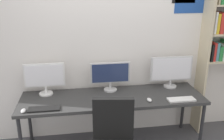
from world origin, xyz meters
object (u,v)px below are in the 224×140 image
(desk, at_px, (113,100))
(mouse_left_side, at_px, (149,100))
(monitor_right, at_px, (171,70))
(keyboard_left, at_px, (44,109))
(monitor_center, at_px, (110,75))
(monitor_left, at_px, (45,77))
(keyboard_center, at_px, (115,104))
(mouse_right_side, at_px, (23,111))
(keyboard_right, at_px, (181,99))

(desk, distance_m, mouse_left_side, 0.48)
(desk, xyz_separation_m, mouse_left_side, (0.43, -0.19, 0.06))
(monitor_right, xyz_separation_m, keyboard_left, (-1.70, -0.44, -0.24))
(monitor_center, bearing_deg, monitor_right, 0.01)
(monitor_left, height_order, keyboard_left, monitor_left)
(desk, xyz_separation_m, monitor_left, (-0.86, 0.21, 0.29))
(desk, bearing_deg, keyboard_center, -90.00)
(keyboard_center, bearing_deg, mouse_left_side, 5.03)
(mouse_left_side, height_order, mouse_right_side, same)
(monitor_left, xyz_separation_m, keyboard_right, (1.70, -0.44, -0.23))
(keyboard_left, bearing_deg, monitor_right, 14.58)
(keyboard_right, bearing_deg, keyboard_left, 180.00)
(monitor_right, relative_size, keyboard_center, 1.68)
(keyboard_left, bearing_deg, mouse_left_side, 1.72)
(monitor_left, bearing_deg, monitor_center, -0.00)
(keyboard_left, distance_m, mouse_right_side, 0.23)
(mouse_left_side, bearing_deg, monitor_left, 162.68)
(mouse_right_side, bearing_deg, mouse_left_side, 2.38)
(keyboard_center, bearing_deg, monitor_right, 27.19)
(monitor_left, height_order, mouse_right_side, monitor_left)
(monitor_left, xyz_separation_m, keyboard_center, (0.86, -0.44, -0.23))
(monitor_center, xyz_separation_m, keyboard_right, (0.84, -0.44, -0.22))
(desk, relative_size, keyboard_center, 6.63)
(keyboard_left, height_order, keyboard_center, same)
(keyboard_center, xyz_separation_m, mouse_left_side, (0.43, 0.04, 0.01))
(desk, relative_size, monitor_right, 3.94)
(keyboard_left, bearing_deg, keyboard_right, 0.00)
(monitor_left, bearing_deg, keyboard_center, -27.18)
(monitor_right, distance_m, mouse_right_side, 2.00)
(mouse_left_side, xyz_separation_m, mouse_right_side, (-1.50, -0.06, 0.00))
(desk, height_order, keyboard_right, keyboard_right)
(mouse_right_side, bearing_deg, keyboard_center, 1.30)
(keyboard_center, relative_size, mouse_right_side, 3.71)
(desk, relative_size, monitor_center, 4.41)
(monitor_right, height_order, keyboard_center, monitor_right)
(desk, distance_m, keyboard_center, 0.24)
(monitor_center, bearing_deg, mouse_left_side, -42.91)
(keyboard_left, xyz_separation_m, keyboard_right, (1.68, 0.00, 0.00))
(keyboard_left, relative_size, mouse_left_side, 3.80)
(monitor_left, xyz_separation_m, mouse_right_side, (-0.21, -0.47, -0.22))
(monitor_right, xyz_separation_m, mouse_right_side, (-1.93, -0.47, -0.23))
(keyboard_left, relative_size, keyboard_center, 1.03)
(desk, distance_m, monitor_center, 0.35)
(keyboard_right, xyz_separation_m, mouse_right_side, (-1.91, -0.02, 0.01))
(keyboard_center, height_order, keyboard_right, same)
(keyboard_center, relative_size, keyboard_right, 1.03)
(keyboard_center, bearing_deg, desk, 90.00)
(monitor_left, xyz_separation_m, mouse_left_side, (1.30, -0.40, -0.22))
(keyboard_left, bearing_deg, desk, 15.31)
(monitor_right, bearing_deg, keyboard_right, -92.74)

